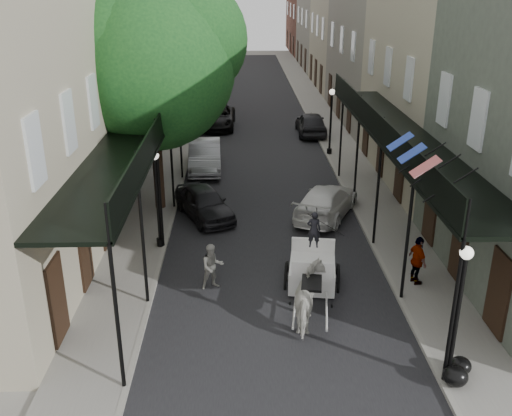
{
  "coord_description": "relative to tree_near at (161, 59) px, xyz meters",
  "views": [
    {
      "loc": [
        -1.07,
        -13.55,
        9.49
      ],
      "look_at": [
        -0.49,
        6.03,
        1.6
      ],
      "focal_mm": 40.0,
      "sensor_mm": 36.0,
      "label": 1
    }
  ],
  "objects": [
    {
      "name": "sidewalk_left",
      "position": [
        -0.8,
        9.82,
        -6.43
      ],
      "size": [
        2.2,
        90.0,
        0.12
      ],
      "primitive_type": "cube",
      "color": "gray",
      "rests_on": "ground"
    },
    {
      "name": "gallery_right",
      "position": [
        8.99,
        -3.2,
        -2.44
      ],
      "size": [
        2.2,
        18.05,
        4.88
      ],
      "color": "black",
      "rests_on": "sidewalk_right"
    },
    {
      "name": "car_left_mid",
      "position": [
        1.27,
        5.39,
        -5.71
      ],
      "size": [
        1.86,
        4.8,
        1.56
      ],
      "primitive_type": "imported",
      "rotation": [
        0.0,
        0.0,
        0.05
      ],
      "color": "#A4A3A9",
      "rests_on": "ground"
    },
    {
      "name": "lamppost_right_near",
      "position": [
        8.3,
        -12.18,
        -4.44
      ],
      "size": [
        0.32,
        0.32,
        3.71
      ],
      "color": "black",
      "rests_on": "sidewalk_right"
    },
    {
      "name": "pedestrian_sidewalk_right",
      "position": [
        8.9,
        -7.29,
        -5.53
      ],
      "size": [
        0.62,
        1.04,
        1.67
      ],
      "primitive_type": "imported",
      "rotation": [
        0.0,
        0.0,
        1.8
      ],
      "color": "gray",
      "rests_on": "sidewalk_right"
    },
    {
      "name": "building_row_left",
      "position": [
        -4.4,
        19.82,
        -1.24
      ],
      "size": [
        5.0,
        80.0,
        10.5
      ],
      "primitive_type": "cube",
      "color": "#9D977E",
      "rests_on": "ground"
    },
    {
      "name": "road",
      "position": [
        4.2,
        9.82,
        -6.48
      ],
      "size": [
        8.0,
        90.0,
        0.01
      ],
      "primitive_type": "cube",
      "color": "black",
      "rests_on": "ground"
    },
    {
      "name": "carriage",
      "position": [
        5.53,
        -6.73,
        -5.36
      ],
      "size": [
        1.99,
        2.74,
        2.91
      ],
      "rotation": [
        0.0,
        0.0,
        -0.14
      ],
      "color": "black",
      "rests_on": "ground"
    },
    {
      "name": "car_left_near",
      "position": [
        1.6,
        -1.18,
        -5.82
      ],
      "size": [
        3.1,
        4.25,
        1.34
      ],
      "primitive_type": "imported",
      "rotation": [
        0.0,
        0.0,
        0.43
      ],
      "color": "black",
      "rests_on": "ground"
    },
    {
      "name": "trash_bags",
      "position": [
        8.51,
        -12.2,
        -6.12
      ],
      "size": [
        0.89,
        1.04,
        0.53
      ],
      "color": "black",
      "rests_on": "sidewalk_right"
    },
    {
      "name": "horse",
      "position": [
        5.16,
        -9.41,
        -5.62
      ],
      "size": [
        1.22,
        2.17,
        1.74
      ],
      "primitive_type": "imported",
      "rotation": [
        0.0,
        0.0,
        3.0
      ],
      "color": "beige",
      "rests_on": "ground"
    },
    {
      "name": "tree_far",
      "position": [
        -0.05,
        14.0,
        -0.65
      ],
      "size": [
        6.45,
        6.0,
        8.61
      ],
      "color": "#382619",
      "rests_on": "sidewalk_left"
    },
    {
      "name": "gallery_left",
      "position": [
        -0.59,
        -3.2,
        -2.44
      ],
      "size": [
        2.2,
        18.05,
        4.88
      ],
      "color": "black",
      "rests_on": "sidewalk_left"
    },
    {
      "name": "lamppost_left",
      "position": [
        0.1,
        -4.18,
        -4.44
      ],
      "size": [
        0.32,
        0.32,
        3.71
      ],
      "color": "black",
      "rests_on": "sidewalk_left"
    },
    {
      "name": "building_row_right",
      "position": [
        12.8,
        19.82,
        -1.24
      ],
      "size": [
        5.0,
        80.0,
        10.5
      ],
      "primitive_type": "cube",
      "color": "slate",
      "rests_on": "ground"
    },
    {
      "name": "car_right_far",
      "position": [
        7.8,
        12.61,
        -5.74
      ],
      "size": [
        1.79,
        4.41,
        1.5
      ],
      "primitive_type": "imported",
      "rotation": [
        0.0,
        0.0,
        3.14
      ],
      "color": "black",
      "rests_on": "ground"
    },
    {
      "name": "ground",
      "position": [
        4.2,
        -10.18,
        -6.49
      ],
      "size": [
        140.0,
        140.0,
        0.0
      ],
      "primitive_type": "plane",
      "color": "gray",
      "rests_on": "ground"
    },
    {
      "name": "pedestrian_sidewalk_left",
      "position": [
        -1.6,
        6.59,
        -5.43
      ],
      "size": [
        1.38,
        1.07,
        1.87
      ],
      "primitive_type": "imported",
      "rotation": [
        0.0,
        0.0,
        3.5
      ],
      "color": "gray",
      "rests_on": "sidewalk_left"
    },
    {
      "name": "car_left_far",
      "position": [
        1.6,
        14.68,
        -5.78
      ],
      "size": [
        2.5,
        5.19,
        1.42
      ],
      "primitive_type": "imported",
      "rotation": [
        0.0,
        0.0,
        -0.03
      ],
      "color": "black",
      "rests_on": "ground"
    },
    {
      "name": "lamppost_right_far",
      "position": [
        8.3,
        7.82,
        -4.44
      ],
      "size": [
        0.32,
        0.32,
        3.71
      ],
      "color": "black",
      "rests_on": "sidewalk_right"
    },
    {
      "name": "tree_near",
      "position": [
        0.0,
        0.0,
        0.0
      ],
      "size": [
        7.31,
        6.8,
        9.63
      ],
      "color": "#382619",
      "rests_on": "sidewalk_left"
    },
    {
      "name": "car_right_near",
      "position": [
        6.8,
        -1.18,
        -5.82
      ],
      "size": [
        3.64,
        4.97,
        1.34
      ],
      "primitive_type": "imported",
      "rotation": [
        0.0,
        0.0,
        2.71
      ],
      "color": "silver",
      "rests_on": "ground"
    },
    {
      "name": "pedestrian_walking",
      "position": [
        2.2,
        -7.18,
        -5.71
      ],
      "size": [
        0.9,
        0.8,
        1.56
      ],
      "primitive_type": "imported",
      "rotation": [
        0.0,
        0.0,
        0.32
      ],
      "color": "#ADACA3",
      "rests_on": "ground"
    },
    {
      "name": "sidewalk_right",
      "position": [
        9.2,
        9.82,
        -6.43
      ],
      "size": [
        2.2,
        90.0,
        0.12
      ],
      "primitive_type": "cube",
      "color": "gray",
      "rests_on": "ground"
    }
  ]
}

